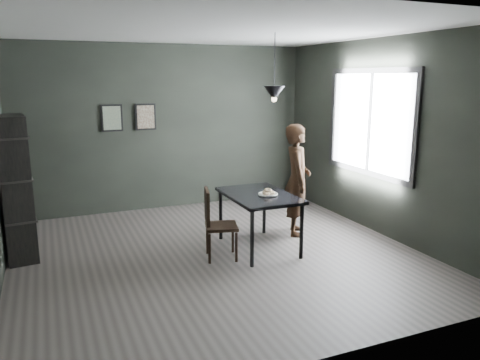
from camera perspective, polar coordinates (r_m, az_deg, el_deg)
name	(u,v)px	position (r m, az deg, el deg)	size (l,w,h in m)	color
ground	(217,254)	(6.15, -2.86, -9.04)	(5.00, 5.00, 0.00)	#36322F
back_wall	(166,128)	(8.17, -9.00, 6.31)	(5.00, 0.10, 2.80)	black
ceiling	(214,29)	(5.75, -3.18, 17.90)	(5.00, 5.00, 0.02)	silver
window_assembly	(370,123)	(7.14, 15.53, 6.76)	(0.04, 1.96, 1.56)	white
cafe_table	(259,200)	(6.16, 2.33, -2.43)	(0.80, 1.20, 0.75)	black
white_plate	(268,195)	(6.09, 3.43, -1.79)	(0.23, 0.23, 0.01)	silver
donut_pile	(268,192)	(6.08, 3.43, -1.49)	(0.18, 0.17, 0.08)	beige
woman	(297,180)	(6.78, 6.96, 0.03)	(0.59, 0.39, 1.61)	black
wood_chair	(215,219)	(5.87, -3.08, -4.82)	(0.47, 0.47, 0.90)	black
shelf_unit	(15,189)	(6.38, -25.70, -1.01)	(0.34, 0.60, 1.81)	black
pendant_lamp	(274,93)	(6.16, 4.19, 10.55)	(0.28, 0.28, 0.86)	black
framed_print_left	(112,118)	(7.95, -15.35, 7.30)	(0.34, 0.04, 0.44)	black
framed_print_right	(146,117)	(8.04, -11.43, 7.55)	(0.34, 0.04, 0.44)	black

